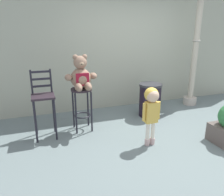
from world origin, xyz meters
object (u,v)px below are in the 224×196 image
teddy_bear (81,76)px  trash_bin (150,100)px  bar_stool_with_teddy (82,101)px  bar_chair_empty (43,100)px  lamppost (194,62)px  child_walking (151,104)px

teddy_bear → trash_bin: teddy_bear is taller
bar_stool_with_teddy → bar_chair_empty: bearing=-174.0°
lamppost → bar_chair_empty: lamppost is taller
bar_stool_with_teddy → trash_bin: bar_stool_with_teddy is taller
bar_chair_empty → bar_stool_with_teddy: bearing=6.0°
teddy_bear → trash_bin: bearing=8.5°
bar_stool_with_teddy → lamppost: size_ratio=0.30×
trash_bin → bar_chair_empty: size_ratio=0.61×
teddy_bear → child_walking: 1.32m
bar_stool_with_teddy → teddy_bear: teddy_bear is taller
child_walking → trash_bin: child_walking is taller
bar_stool_with_teddy → lamppost: bearing=11.0°
child_walking → bar_chair_empty: size_ratio=0.82×
teddy_bear → trash_bin: (1.52, 0.23, -0.66)m
child_walking → trash_bin: size_ratio=1.34×
teddy_bear → bar_chair_empty: 0.76m
child_walking → lamppost: (1.96, 1.49, 0.36)m
bar_stool_with_teddy → trash_bin: size_ratio=1.12×
lamppost → bar_stool_with_teddy: bearing=-169.0°
bar_stool_with_teddy → teddy_bear: (0.00, -0.03, 0.46)m
teddy_bear → bar_chair_empty: (-0.67, -0.04, -0.36)m
child_walking → bar_chair_empty: bar_chair_empty is taller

